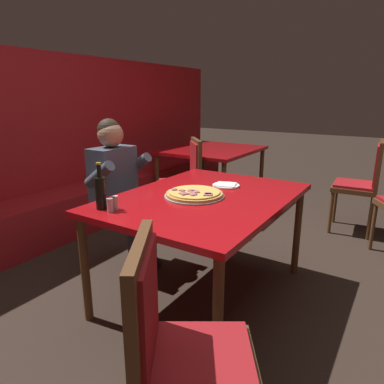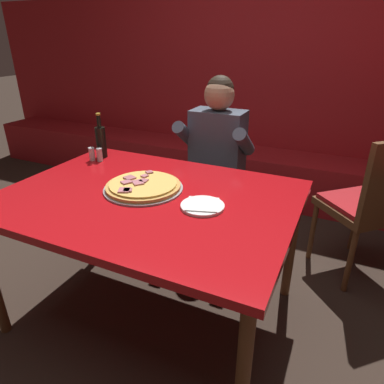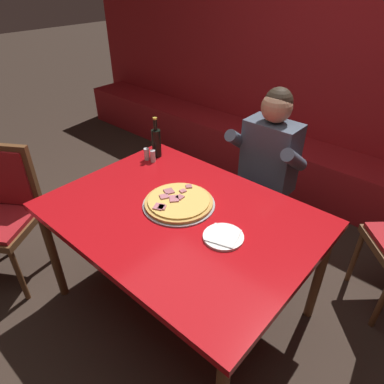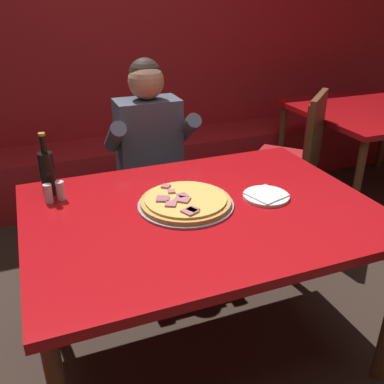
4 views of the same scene
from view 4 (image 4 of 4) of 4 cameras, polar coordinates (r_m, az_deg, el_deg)
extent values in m
plane|color=#33261E|center=(2.31, 1.13, -19.41)|extent=(24.00, 24.00, 0.00)
cube|color=#A3191E|center=(3.80, -11.85, 14.76)|extent=(6.80, 0.16, 1.90)
cube|color=#A3191E|center=(3.70, -9.93, 2.94)|extent=(6.46, 0.48, 0.46)
cylinder|color=brown|center=(2.36, -19.34, -8.50)|extent=(0.06, 0.06, 0.73)
cylinder|color=brown|center=(2.70, 10.71, -2.79)|extent=(0.06, 0.06, 0.73)
cube|color=#B20F14|center=(1.85, 1.33, -2.73)|extent=(1.49, 1.10, 0.04)
cylinder|color=#9E9EA3|center=(1.86, -0.83, -1.70)|extent=(0.42, 0.42, 0.01)
cylinder|color=#C69347|center=(1.86, -0.83, -1.31)|extent=(0.40, 0.40, 0.02)
cylinder|color=#E0B251|center=(1.85, -0.83, -0.93)|extent=(0.36, 0.36, 0.01)
cube|color=#A85B66|center=(1.84, -3.94, -0.91)|extent=(0.07, 0.07, 0.01)
cube|color=#B76670|center=(1.73, -0.29, -2.59)|extent=(0.07, 0.07, 0.01)
cube|color=#B76670|center=(1.79, -2.82, -1.58)|extent=(0.06, 0.07, 0.01)
cube|color=#B76670|center=(1.83, -1.32, -1.00)|extent=(0.08, 0.08, 0.01)
cube|color=#A85B66|center=(1.74, 0.12, -2.38)|extent=(0.06, 0.06, 0.01)
cube|color=#A85B66|center=(1.86, -1.26, -0.48)|extent=(0.04, 0.05, 0.01)
cube|color=#A85B66|center=(1.95, -3.52, 0.78)|extent=(0.05, 0.05, 0.01)
cube|color=#B76670|center=(1.90, -2.76, 0.10)|extent=(0.04, 0.04, 0.01)
cylinder|color=white|center=(1.96, 9.85, -0.55)|extent=(0.21, 0.21, 0.01)
cube|color=white|center=(1.96, 9.87, -0.29)|extent=(0.19, 0.19, 0.01)
cylinder|color=black|center=(2.04, -18.68, 2.32)|extent=(0.07, 0.07, 0.20)
cylinder|color=black|center=(1.99, -19.24, 6.02)|extent=(0.03, 0.03, 0.08)
cylinder|color=#B29933|center=(1.98, -19.43, 7.27)|extent=(0.03, 0.03, 0.01)
cylinder|color=silver|center=(1.98, -18.59, -0.37)|extent=(0.04, 0.04, 0.07)
cylinder|color=#B23323|center=(1.99, -18.54, -0.74)|extent=(0.03, 0.03, 0.04)
cylinder|color=silver|center=(1.96, -18.77, 0.76)|extent=(0.04, 0.04, 0.01)
cylinder|color=silver|center=(1.99, -17.11, -0.01)|extent=(0.04, 0.04, 0.07)
cylinder|color=silver|center=(2.00, -17.05, -0.38)|extent=(0.03, 0.03, 0.04)
cylinder|color=silver|center=(1.98, -17.26, 1.12)|extent=(0.04, 0.04, 0.01)
ellipsoid|color=black|center=(2.71, -5.36, -10.41)|extent=(0.11, 0.24, 0.09)
ellipsoid|color=black|center=(2.76, -1.32, -9.55)|extent=(0.11, 0.24, 0.09)
cylinder|color=#282833|center=(2.60, -5.53, -7.12)|extent=(0.11, 0.11, 0.43)
cylinder|color=#282833|center=(2.66, -1.36, -6.29)|extent=(0.11, 0.11, 0.43)
cube|color=#282833|center=(2.58, -4.29, -0.31)|extent=(0.34, 0.40, 0.12)
cube|color=#424C5B|center=(2.65, -5.79, 6.71)|extent=(0.38, 0.22, 0.52)
cylinder|color=#424C5B|center=(2.50, -10.23, 7.22)|extent=(0.09, 0.30, 0.25)
cylinder|color=#424C5B|center=(2.62, -0.70, 8.45)|extent=(0.09, 0.30, 0.25)
sphere|color=tan|center=(2.56, -6.16, 14.47)|extent=(0.21, 0.21, 0.21)
sphere|color=#2D2319|center=(2.56, -6.29, 15.30)|extent=(0.19, 0.19, 0.19)
cylinder|color=brown|center=(3.49, 9.42, 1.50)|extent=(0.04, 0.04, 0.45)
cylinder|color=brown|center=(3.16, 7.43, -1.04)|extent=(0.04, 0.04, 0.45)
cylinder|color=brown|center=(3.42, 15.50, 0.36)|extent=(0.04, 0.04, 0.45)
cylinder|color=brown|center=(3.09, 14.13, -2.37)|extent=(0.04, 0.04, 0.45)
cube|color=brown|center=(3.19, 12.02, 3.74)|extent=(0.62, 0.62, 0.05)
cube|color=#A3191E|center=(3.17, 12.09, 4.41)|extent=(0.57, 0.57, 0.03)
cube|color=brown|center=(3.06, 16.14, 7.84)|extent=(0.35, 0.33, 0.50)
cube|color=#A3191E|center=(3.07, 15.68, 7.92)|extent=(0.28, 0.26, 0.42)
cylinder|color=brown|center=(3.17, 21.06, 0.29)|extent=(0.06, 0.06, 0.73)
cylinder|color=brown|center=(3.88, 11.77, 6.02)|extent=(0.06, 0.06, 0.73)
cylinder|color=brown|center=(4.60, 24.25, 7.39)|extent=(0.06, 0.06, 0.73)
cube|color=#B20F14|center=(3.77, 23.95, 9.97)|extent=(1.29, 1.09, 0.04)
camera|label=1|loc=(1.40, -93.65, -10.15)|focal=32.00mm
camera|label=2|loc=(1.53, 63.20, 7.57)|focal=32.00mm
camera|label=3|loc=(1.77, 62.02, 23.23)|focal=32.00mm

